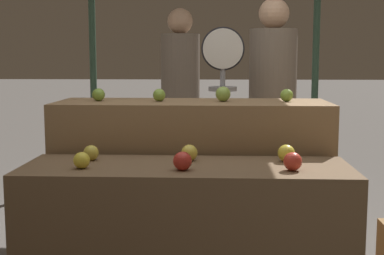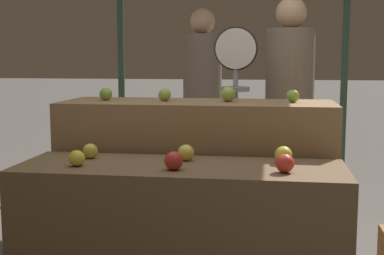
% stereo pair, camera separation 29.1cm
% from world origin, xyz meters
% --- Properties ---
extents(display_counter_front, '(1.63, 0.55, 0.78)m').
position_xyz_m(display_counter_front, '(0.00, 0.00, 0.39)').
color(display_counter_front, brown).
rests_on(display_counter_front, ground_plane).
extents(display_counter_back, '(1.63, 0.55, 1.05)m').
position_xyz_m(display_counter_back, '(0.00, 0.60, 0.53)').
color(display_counter_back, olive).
rests_on(display_counter_back, ground_plane).
extents(apple_front_0, '(0.08, 0.08, 0.08)m').
position_xyz_m(apple_front_0, '(-0.50, -0.10, 0.82)').
color(apple_front_0, gold).
rests_on(apple_front_0, display_counter_front).
extents(apple_front_1, '(0.09, 0.09, 0.09)m').
position_xyz_m(apple_front_1, '(-0.01, -0.12, 0.83)').
color(apple_front_1, '#B72D23').
rests_on(apple_front_1, display_counter_front).
extents(apple_front_2, '(0.09, 0.09, 0.09)m').
position_xyz_m(apple_front_2, '(0.51, -0.10, 0.83)').
color(apple_front_2, red).
rests_on(apple_front_2, display_counter_front).
extents(apple_front_3, '(0.08, 0.08, 0.08)m').
position_xyz_m(apple_front_3, '(-0.50, 0.11, 0.82)').
color(apple_front_3, gold).
rests_on(apple_front_3, display_counter_front).
extents(apple_front_4, '(0.08, 0.08, 0.08)m').
position_xyz_m(apple_front_4, '(0.01, 0.12, 0.82)').
color(apple_front_4, yellow).
rests_on(apple_front_4, display_counter_front).
extents(apple_front_5, '(0.09, 0.09, 0.09)m').
position_xyz_m(apple_front_5, '(0.50, 0.12, 0.83)').
color(apple_front_5, gold).
rests_on(apple_front_5, display_counter_front).
extents(apple_back_0, '(0.08, 0.08, 0.08)m').
position_xyz_m(apple_back_0, '(-0.57, 0.60, 1.09)').
color(apple_back_0, '#7AA338').
rests_on(apple_back_0, display_counter_back).
extents(apple_back_1, '(0.08, 0.08, 0.08)m').
position_xyz_m(apple_back_1, '(-0.20, 0.60, 1.09)').
color(apple_back_1, '#84AD3D').
rests_on(apple_back_1, display_counter_back).
extents(apple_back_2, '(0.09, 0.09, 0.09)m').
position_xyz_m(apple_back_2, '(0.18, 0.61, 1.10)').
color(apple_back_2, '#8EB247').
rests_on(apple_back_2, display_counter_back).
extents(apple_back_3, '(0.08, 0.08, 0.08)m').
position_xyz_m(apple_back_3, '(0.56, 0.61, 1.09)').
color(apple_back_3, '#84AD3D').
rests_on(apple_back_3, display_counter_back).
extents(produce_scale, '(0.30, 0.20, 1.53)m').
position_xyz_m(produce_scale, '(0.19, 1.20, 1.12)').
color(produce_scale, '#99999E').
rests_on(produce_scale, ground_plane).
extents(person_vendor_at_scale, '(0.38, 0.38, 1.76)m').
position_xyz_m(person_vendor_at_scale, '(0.57, 1.52, 1.02)').
color(person_vendor_at_scale, '#2D2D38').
rests_on(person_vendor_at_scale, ground_plane).
extents(person_customer_left, '(0.40, 0.40, 1.75)m').
position_xyz_m(person_customer_left, '(-0.19, 2.30, 1.02)').
color(person_customer_left, '#2D2D38').
rests_on(person_customer_left, ground_plane).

